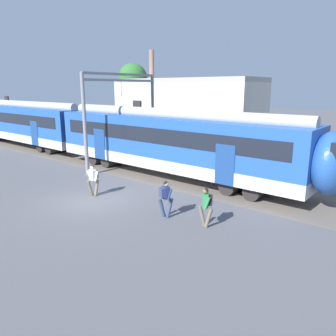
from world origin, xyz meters
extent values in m
plane|color=#515156|center=(0.00, 0.00, 0.00)|extent=(160.00, 160.00, 0.00)
cube|color=#605951|center=(-11.13, 6.14, 0.01)|extent=(80.00, 4.40, 0.01)
cube|color=silver|center=(-0.13, 6.14, 1.05)|extent=(18.00, 3.06, 0.70)
cube|color=#2351A3|center=(-0.13, 6.14, 2.60)|extent=(18.00, 3.00, 2.40)
cube|color=black|center=(-0.13, 4.62, 2.80)|extent=(16.56, 0.03, 0.90)
cube|color=navy|center=(4.82, 4.62, 1.75)|extent=(1.10, 0.04, 2.10)
cube|color=navy|center=(-5.08, 4.62, 1.75)|extent=(1.10, 0.04, 2.10)
cylinder|color=#A4A4A9|center=(-0.13, 6.14, 3.98)|extent=(17.64, 0.70, 0.70)
cube|color=black|center=(-2.83, 6.14, 4.53)|extent=(0.70, 0.12, 0.40)
cylinder|color=black|center=(6.15, 6.14, 0.45)|extent=(0.90, 2.40, 0.90)
cylinder|color=black|center=(4.75, 6.14, 0.45)|extent=(0.90, 2.40, 0.90)
cylinder|color=black|center=(-5.01, 6.14, 0.45)|extent=(0.90, 2.40, 0.90)
cylinder|color=black|center=(-6.41, 6.14, 0.45)|extent=(0.90, 2.40, 0.90)
ellipsoid|color=#2351A3|center=(9.42, 6.14, 2.25)|extent=(1.80, 2.85, 2.95)
cube|color=silver|center=(-18.73, 6.14, 1.05)|extent=(18.00, 3.06, 0.70)
cube|color=#2351A3|center=(-18.73, 6.14, 2.60)|extent=(18.00, 3.00, 2.40)
cube|color=black|center=(-18.73, 4.62, 2.80)|extent=(16.56, 0.03, 0.90)
cube|color=navy|center=(-13.78, 4.62, 1.75)|extent=(1.10, 0.04, 2.10)
cylinder|color=#A4A4A9|center=(-18.73, 6.14, 3.98)|extent=(17.64, 0.70, 0.70)
cube|color=black|center=(-21.43, 6.14, 4.53)|extent=(0.70, 0.12, 0.40)
cylinder|color=black|center=(-12.45, 6.14, 0.45)|extent=(0.90, 2.40, 0.90)
cylinder|color=black|center=(-13.85, 6.14, 0.45)|extent=(0.90, 2.40, 0.90)
cylinder|color=black|center=(-23.61, 6.14, 0.45)|extent=(0.90, 2.40, 0.90)
cylinder|color=#6B6051|center=(-0.76, 0.41, 0.43)|extent=(0.18, 0.36, 0.87)
cylinder|color=#6B6051|center=(-0.56, 0.68, 0.43)|extent=(0.18, 0.36, 0.87)
cube|color=silver|center=(-0.66, 0.54, 1.14)|extent=(0.38, 0.27, 0.56)
cylinder|color=silver|center=(-0.44, 0.61, 1.09)|extent=(0.11, 0.25, 0.52)
cylinder|color=silver|center=(-0.89, 0.48, 1.09)|extent=(0.11, 0.25, 0.52)
sphere|color=beige|center=(-0.66, 0.52, 1.53)|extent=(0.22, 0.22, 0.22)
sphere|color=black|center=(-0.66, 0.54, 1.56)|extent=(0.20, 0.20, 0.20)
cube|color=navy|center=(-0.65, 0.72, 1.16)|extent=(0.29, 0.18, 0.40)
cylinder|color=navy|center=(4.32, 0.79, 0.43)|extent=(0.28, 0.38, 0.87)
cylinder|color=navy|center=(4.04, 0.60, 0.43)|extent=(0.28, 0.38, 0.87)
cube|color=navy|center=(4.18, 0.70, 1.14)|extent=(0.43, 0.36, 0.56)
cylinder|color=navy|center=(3.95, 0.71, 1.09)|extent=(0.18, 0.26, 0.52)
cylinder|color=navy|center=(4.41, 0.68, 1.09)|extent=(0.18, 0.26, 0.52)
sphere|color=beige|center=(4.19, 0.72, 1.53)|extent=(0.22, 0.22, 0.22)
sphere|color=black|center=(4.18, 0.70, 1.56)|extent=(0.20, 0.20, 0.20)
cube|color=navy|center=(4.11, 0.53, 1.16)|extent=(0.32, 0.26, 0.40)
cylinder|color=#6B6051|center=(5.91, 0.96, 0.43)|extent=(0.38, 0.30, 0.87)
cylinder|color=#6B6051|center=(6.25, 0.94, 0.43)|extent=(0.38, 0.30, 0.87)
cube|color=#2D7F47|center=(6.08, 0.95, 1.14)|extent=(0.38, 0.43, 0.56)
cylinder|color=#2D7F47|center=(6.26, 0.79, 1.09)|extent=(0.26, 0.20, 0.52)
cylinder|color=#2D7F47|center=(5.91, 1.10, 1.09)|extent=(0.26, 0.20, 0.52)
sphere|color=brown|center=(6.06, 0.94, 1.53)|extent=(0.22, 0.22, 0.22)
sphere|color=black|center=(6.08, 0.95, 1.56)|extent=(0.20, 0.20, 0.20)
cube|color=black|center=(6.24, 1.03, 1.16)|extent=(0.27, 0.32, 0.40)
cylinder|color=gray|center=(-4.34, 2.94, 3.25)|extent=(0.24, 0.24, 6.50)
cylinder|color=gray|center=(-4.34, 9.34, 3.25)|extent=(0.24, 0.24, 6.50)
cube|color=gray|center=(-4.34, 6.14, 6.45)|extent=(0.20, 6.40, 0.16)
cube|color=gray|center=(-4.34, 6.14, 6.05)|extent=(0.20, 6.40, 0.16)
cylinder|color=black|center=(-4.34, 6.14, 5.45)|extent=(0.03, 0.03, 1.00)
cube|color=beige|center=(-5.85, 15.75, 3.00)|extent=(14.43, 5.00, 6.00)
cube|color=#A7A39B|center=(-5.85, 15.75, 6.20)|extent=(14.43, 5.00, 0.40)
cylinder|color=#8C6656|center=(-10.18, 15.75, 7.60)|extent=(0.50, 0.50, 3.20)
cylinder|color=brown|center=(-16.51, 19.31, 2.73)|extent=(0.32, 0.32, 5.46)
sphere|color=#2D662D|center=(-16.51, 19.31, 6.68)|extent=(3.50, 3.50, 3.50)
camera|label=1|loc=(12.86, -9.71, 5.58)|focal=35.00mm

